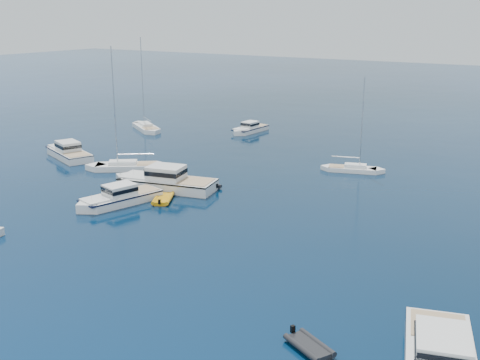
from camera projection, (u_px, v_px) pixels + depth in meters
name	position (u px, v px, depth m)	size (l,w,h in m)	color
ground	(53.00, 310.00, 37.47)	(400.00, 400.00, 0.00)	navy
motor_cruiser_left	(119.00, 204.00, 58.17)	(2.94, 9.60, 2.52)	silver
motor_cruiser_centre	(165.00, 189.00, 63.17)	(3.78, 12.34, 3.24)	silver
motor_cruiser_far_l	(68.00, 157.00, 76.76)	(3.21, 10.49, 2.75)	silver
motor_cruiser_horizon	(249.00, 132.00, 92.70)	(2.50, 8.18, 2.15)	white
sailboat_mid_l	(127.00, 169.00, 70.85)	(2.68, 10.29, 15.13)	white
sailboat_centre	(352.00, 171.00, 69.94)	(2.06, 7.93, 11.66)	white
sailboat_far_l	(146.00, 130.00, 94.56)	(2.66, 10.24, 15.05)	white
tender_yellow	(163.00, 201.00, 59.11)	(2.09, 3.85, 0.95)	orange
tender_grey_near	(309.00, 350.00, 33.09)	(1.78, 3.16, 0.95)	black
tender_grey_far	(204.00, 187.00, 63.77)	(2.14, 3.95, 0.95)	black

